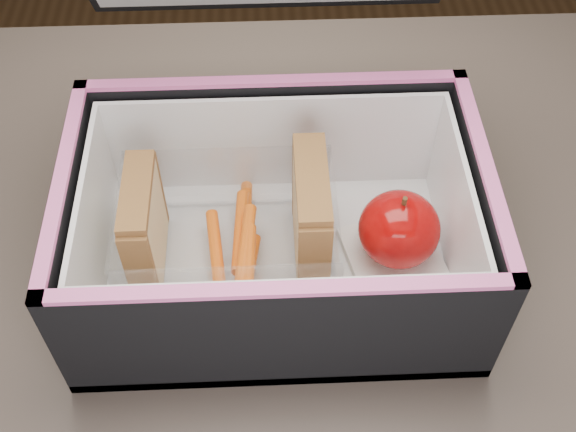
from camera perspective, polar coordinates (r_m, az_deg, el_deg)
name	(u,v)px	position (r m, az deg, el deg)	size (l,w,h in m)	color
kitchen_table	(292,348)	(0.71, 0.34, -10.38)	(1.20, 0.80, 0.75)	brown
lunch_bag	(276,214)	(0.59, -0.95, 0.13)	(0.33, 0.34, 0.31)	black
plastic_tub	(229,233)	(0.61, -4.71, -1.34)	(0.18, 0.13, 0.07)	white
sandwich_left	(144,226)	(0.61, -11.28, -0.79)	(0.02, 0.08, 0.09)	#E4C78A
sandwich_right	(311,217)	(0.59, 1.80, -0.10)	(0.03, 0.09, 0.10)	#E4C78A
carrot_sticks	(240,249)	(0.62, -3.80, -2.64)	(0.05, 0.16, 0.03)	#E46100
paper_napkin	(393,257)	(0.64, 8.32, -3.22)	(0.08, 0.08, 0.01)	white
red_apple	(399,229)	(0.61, 8.77, -1.04)	(0.08, 0.08, 0.07)	#7F0103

